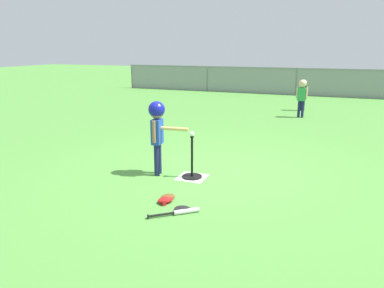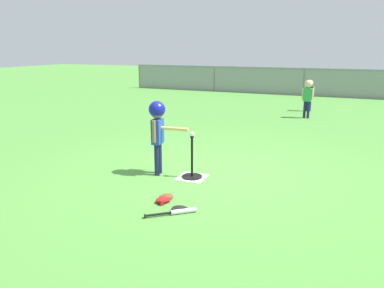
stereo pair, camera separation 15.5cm
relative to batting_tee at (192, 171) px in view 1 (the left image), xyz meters
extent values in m
plane|color=#51933D|center=(0.30, 0.40, -0.11)|extent=(60.00, 60.00, 0.00)
cube|color=white|center=(0.00, 0.00, -0.10)|extent=(0.44, 0.44, 0.01)
cylinder|color=black|center=(0.00, 0.00, -0.09)|extent=(0.32, 0.32, 0.03)
cylinder|color=black|center=(0.00, 0.00, 0.24)|extent=(0.04, 0.04, 0.65)
cylinder|color=black|center=(0.00, 0.00, 0.56)|extent=(0.06, 0.06, 0.02)
sphere|color=white|center=(0.00, 0.00, 0.60)|extent=(0.07, 0.07, 0.07)
cylinder|color=#191E4C|center=(-0.58, -0.01, 0.15)|extent=(0.08, 0.08, 0.51)
cylinder|color=#191E4C|center=(-0.56, -0.12, 0.15)|extent=(0.08, 0.08, 0.51)
cube|color=#2347B7|center=(-0.57, -0.06, 0.61)|extent=(0.16, 0.24, 0.40)
cylinder|color=#8C6647|center=(-0.58, 0.08, 0.64)|extent=(0.06, 0.06, 0.34)
cylinder|color=#8C6647|center=(-0.55, -0.21, 0.64)|extent=(0.06, 0.06, 0.34)
sphere|color=#8C6647|center=(-0.57, -0.06, 0.93)|extent=(0.23, 0.23, 0.23)
sphere|color=#141999|center=(-0.57, -0.06, 0.96)|extent=(0.26, 0.26, 0.26)
cylinder|color=#DBB266|center=(-0.36, -0.04, 0.67)|extent=(0.60, 0.12, 0.06)
cylinder|color=#191E4C|center=(1.11, 5.98, 0.14)|extent=(0.08, 0.08, 0.49)
cylinder|color=#191E4C|center=(1.00, 6.00, 0.14)|extent=(0.08, 0.08, 0.49)
cube|color=green|center=(1.05, 5.99, 0.57)|extent=(0.24, 0.17, 0.38)
cylinder|color=beige|center=(1.19, 5.97, 0.60)|extent=(0.05, 0.05, 0.33)
cylinder|color=beige|center=(0.92, 6.01, 0.60)|extent=(0.05, 0.05, 0.33)
sphere|color=beige|center=(1.05, 5.99, 0.88)|extent=(0.22, 0.22, 0.22)
cylinder|color=#191E4C|center=(1.02, 7.25, 0.12)|extent=(0.07, 0.07, 0.44)
cylinder|color=#191E4C|center=(0.92, 7.26, 0.12)|extent=(0.07, 0.07, 0.44)
cube|color=black|center=(0.97, 7.26, 0.51)|extent=(0.21, 0.14, 0.35)
cylinder|color=beige|center=(1.09, 7.24, 0.54)|extent=(0.05, 0.05, 0.30)
cylinder|color=beige|center=(0.85, 7.27, 0.54)|extent=(0.05, 0.05, 0.30)
sphere|color=beige|center=(0.97, 7.26, 0.79)|extent=(0.20, 0.20, 0.20)
cylinder|color=silver|center=(0.42, -1.26, -0.08)|extent=(0.29, 0.25, 0.06)
cylinder|color=black|center=(0.17, -1.46, -0.08)|extent=(0.27, 0.23, 0.03)
cylinder|color=black|center=(0.05, -1.57, -0.08)|extent=(0.04, 0.05, 0.05)
ellipsoid|color=#B21919|center=(0.03, -1.05, -0.07)|extent=(0.25, 0.27, 0.07)
cube|color=#B21919|center=(0.06, -1.14, -0.07)|extent=(0.06, 0.06, 0.06)
ellipsoid|color=brown|center=(0.02, -0.95, -0.07)|extent=(0.24, 0.27, 0.07)
cube|color=brown|center=(0.06, -1.04, -0.07)|extent=(0.06, 0.06, 0.06)
ellipsoid|color=black|center=(0.36, -1.23, -0.07)|extent=(0.24, 0.19, 0.07)
cube|color=black|center=(0.31, -1.31, -0.07)|extent=(0.06, 0.05, 0.06)
cylinder|color=slate|center=(-7.70, 11.27, 0.47)|extent=(0.06, 0.06, 1.15)
cylinder|color=slate|center=(-3.70, 11.27, 0.47)|extent=(0.06, 0.06, 1.15)
cylinder|color=slate|center=(0.30, 11.27, 0.47)|extent=(0.06, 0.06, 1.15)
cube|color=gray|center=(0.30, 11.27, 0.99)|extent=(16.00, 0.03, 0.03)
cube|color=gray|center=(0.30, 11.27, 0.47)|extent=(16.00, 0.01, 1.15)
camera|label=1|loc=(2.06, -5.22, 1.91)|focal=34.91mm
camera|label=2|loc=(2.20, -5.16, 1.91)|focal=34.91mm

